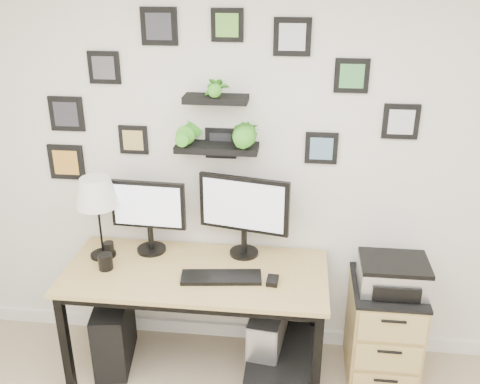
# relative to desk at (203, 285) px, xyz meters

# --- Properties ---
(room) EXTENTS (4.00, 4.00, 4.00)m
(room) POSITION_rel_desk_xyz_m (0.37, 0.32, -0.58)
(room) COLOR tan
(room) RESTS_ON ground
(desk) EXTENTS (1.60, 0.70, 0.75)m
(desk) POSITION_rel_desk_xyz_m (0.00, 0.00, 0.00)
(desk) COLOR tan
(desk) RESTS_ON ground
(monitor_left) EXTENTS (0.48, 0.19, 0.49)m
(monitor_left) POSITION_rel_desk_xyz_m (-0.37, 0.17, 0.41)
(monitor_left) COLOR black
(monitor_left) RESTS_ON desk
(monitor_right) EXTENTS (0.57, 0.22, 0.53)m
(monitor_right) POSITION_rel_desk_xyz_m (0.23, 0.20, 0.44)
(monitor_right) COLOR black
(monitor_right) RESTS_ON desk
(keyboard) EXTENTS (0.49, 0.21, 0.02)m
(keyboard) POSITION_rel_desk_xyz_m (0.13, -0.11, 0.14)
(keyboard) COLOR black
(keyboard) RESTS_ON desk
(mouse) EXTENTS (0.07, 0.11, 0.03)m
(mouse) POSITION_rel_desk_xyz_m (0.44, -0.12, 0.14)
(mouse) COLOR black
(mouse) RESTS_ON desk
(table_lamp) EXTENTS (0.26, 0.26, 0.54)m
(table_lamp) POSITION_rel_desk_xyz_m (-0.66, 0.08, 0.55)
(table_lamp) COLOR black
(table_lamp) RESTS_ON desk
(mug) EXTENTS (0.09, 0.09, 0.10)m
(mug) POSITION_rel_desk_xyz_m (-0.58, -0.08, 0.17)
(mug) COLOR black
(mug) RESTS_ON desk
(pen_cup) EXTENTS (0.07, 0.07, 0.09)m
(pen_cup) POSITION_rel_desk_xyz_m (-0.63, 0.10, 0.17)
(pen_cup) COLOR black
(pen_cup) RESTS_ON desk
(pc_tower_black) EXTENTS (0.27, 0.49, 0.46)m
(pc_tower_black) POSITION_rel_desk_xyz_m (-0.60, -0.02, -0.40)
(pc_tower_black) COLOR black
(pc_tower_black) RESTS_ON ground
(pc_tower_grey) EXTENTS (0.25, 0.47, 0.44)m
(pc_tower_grey) POSITION_rel_desk_xyz_m (0.41, 0.05, -0.41)
(pc_tower_grey) COLOR gray
(pc_tower_grey) RESTS_ON ground
(file_cabinet) EXTENTS (0.43, 0.53, 0.67)m
(file_cabinet) POSITION_rel_desk_xyz_m (1.14, 0.06, -0.29)
(file_cabinet) COLOR tan
(file_cabinet) RESTS_ON ground
(printer) EXTENTS (0.40, 0.33, 0.18)m
(printer) POSITION_rel_desk_xyz_m (1.15, 0.04, 0.14)
(printer) COLOR silver
(printer) RESTS_ON file_cabinet
(wall_decor) EXTENTS (2.30, 0.18, 1.08)m
(wall_decor) POSITION_rel_desk_xyz_m (0.05, 0.27, 1.04)
(wall_decor) COLOR black
(wall_decor) RESTS_ON ground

